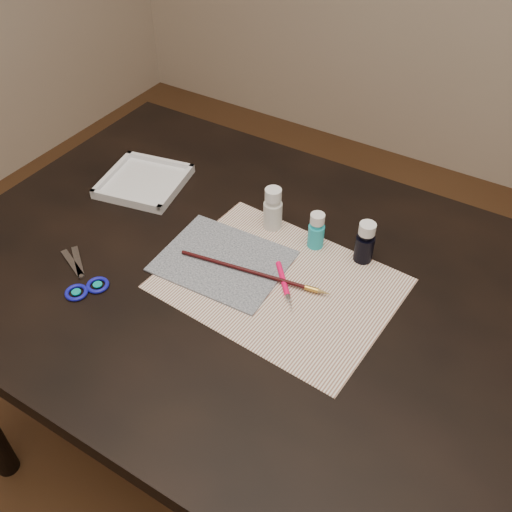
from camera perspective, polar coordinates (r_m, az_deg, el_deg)
The scene contains 11 objects.
ground at distance 1.76m, azimuth 0.00°, elevation -19.80°, with size 3.50×3.50×0.02m, color #422614.
table at distance 1.43m, azimuth 0.00°, elevation -12.64°, with size 1.30×0.90×0.75m, color black.
paper at distance 1.12m, azimuth 2.33°, elevation -2.75°, with size 0.44×0.33×0.00m, color white.
canvas at distance 1.16m, azimuth -3.32°, elevation -0.50°, with size 0.25×0.20×0.00m, color black.
paint_bottle_white at distance 1.22m, azimuth 1.70°, elevation 4.76°, with size 0.04×0.04×0.10m, color silver.
paint_bottle_cyan at distance 1.18m, azimuth 6.06°, elevation 2.55°, with size 0.03×0.03×0.08m, color #20B4C5.
paint_bottle_navy at distance 1.16m, azimuth 10.85°, elevation 1.35°, with size 0.04×0.04×0.09m, color black.
paintbrush at distance 1.13m, azimuth -0.20°, elevation -1.65°, with size 0.32×0.01×0.01m, color black, non-canonical shape.
craft_knife at distance 1.11m, azimuth 2.92°, elevation -3.09°, with size 0.14×0.01×0.01m, color #FF0850, non-canonical shape.
scissors at distance 1.19m, azimuth -17.55°, elevation -1.61°, with size 0.17×0.09×0.01m, color silver, non-canonical shape.
palette_tray at distance 1.39m, azimuth -11.14°, elevation 7.36°, with size 0.18×0.18×0.02m, color silver.
Camera 1 is at (0.43, -0.69, 1.55)m, focal length 40.00 mm.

